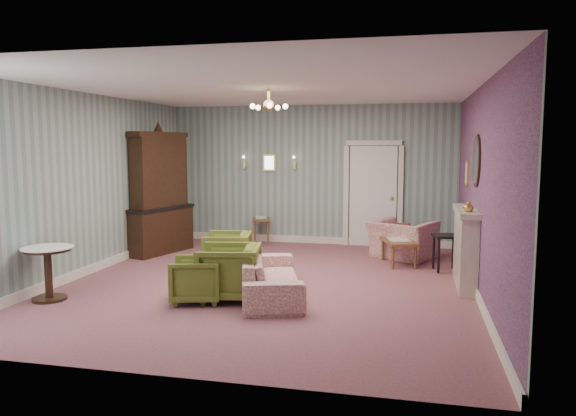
% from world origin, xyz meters
% --- Properties ---
extents(floor, '(7.00, 7.00, 0.00)m').
position_xyz_m(floor, '(0.00, 0.00, 0.00)').
color(floor, '#8E535D').
rests_on(floor, ground).
extents(ceiling, '(7.00, 7.00, 0.00)m').
position_xyz_m(ceiling, '(0.00, 0.00, 2.90)').
color(ceiling, white).
rests_on(ceiling, ground).
extents(wall_back, '(6.00, 0.00, 6.00)m').
position_xyz_m(wall_back, '(0.00, 3.50, 1.45)').
color(wall_back, gray).
rests_on(wall_back, ground).
extents(wall_front, '(6.00, 0.00, 6.00)m').
position_xyz_m(wall_front, '(0.00, -3.50, 1.45)').
color(wall_front, gray).
rests_on(wall_front, ground).
extents(wall_left, '(0.00, 7.00, 7.00)m').
position_xyz_m(wall_left, '(-3.00, 0.00, 1.45)').
color(wall_left, gray).
rests_on(wall_left, ground).
extents(wall_right, '(0.00, 7.00, 7.00)m').
position_xyz_m(wall_right, '(3.00, 0.00, 1.45)').
color(wall_right, gray).
rests_on(wall_right, ground).
extents(wall_right_floral, '(0.00, 7.00, 7.00)m').
position_xyz_m(wall_right_floral, '(2.98, 0.00, 1.45)').
color(wall_right_floral, '#B55A84').
rests_on(wall_right_floral, ground).
extents(door, '(1.12, 0.12, 2.16)m').
position_xyz_m(door, '(1.30, 3.46, 1.08)').
color(door, white).
rests_on(door, floor).
extents(olive_chair_a, '(0.75, 0.78, 0.66)m').
position_xyz_m(olive_chair_a, '(-0.69, -1.20, 0.33)').
color(olive_chair_a, '#5D6724').
rests_on(olive_chair_a, floor).
extents(olive_chair_b, '(0.88, 0.92, 0.82)m').
position_xyz_m(olive_chair_b, '(-0.30, -0.99, 0.41)').
color(olive_chair_b, '#5D6724').
rests_on(olive_chair_b, floor).
extents(olive_chair_c, '(0.80, 0.84, 0.75)m').
position_xyz_m(olive_chair_c, '(-0.82, 0.44, 0.37)').
color(olive_chair_c, '#5D6724').
rests_on(olive_chair_c, floor).
extents(sofa_chintz, '(1.14, 2.06, 0.77)m').
position_xyz_m(sofa_chintz, '(0.20, -0.70, 0.39)').
color(sofa_chintz, '#A14055').
rests_on(sofa_chintz, floor).
extents(wingback_chair, '(1.26, 1.10, 0.93)m').
position_xyz_m(wingback_chair, '(1.93, 2.32, 0.47)').
color(wingback_chair, '#A14055').
rests_on(wingback_chair, floor).
extents(dresser, '(0.91, 1.56, 2.46)m').
position_xyz_m(dresser, '(-2.65, 1.81, 1.23)').
color(dresser, black).
rests_on(dresser, floor).
extents(fireplace, '(0.30, 1.40, 1.16)m').
position_xyz_m(fireplace, '(2.86, 0.40, 0.58)').
color(fireplace, beige).
rests_on(fireplace, floor).
extents(mantel_vase, '(0.15, 0.15, 0.15)m').
position_xyz_m(mantel_vase, '(2.84, 0.00, 1.23)').
color(mantel_vase, gold).
rests_on(mantel_vase, fireplace).
extents(oval_mirror, '(0.04, 0.76, 0.84)m').
position_xyz_m(oval_mirror, '(2.96, 0.40, 1.85)').
color(oval_mirror, white).
rests_on(oval_mirror, wall_right).
extents(framed_print, '(0.04, 0.34, 0.42)m').
position_xyz_m(framed_print, '(2.97, 1.75, 1.60)').
color(framed_print, gold).
rests_on(framed_print, wall_right).
extents(coffee_table, '(0.70, 0.96, 0.44)m').
position_xyz_m(coffee_table, '(1.87, 1.74, 0.22)').
color(coffee_table, brown).
rests_on(coffee_table, floor).
extents(side_table_black, '(0.48, 0.48, 0.61)m').
position_xyz_m(side_table_black, '(2.65, 1.38, 0.31)').
color(side_table_black, black).
rests_on(side_table_black, floor).
extents(pedestal_table, '(0.76, 0.76, 0.73)m').
position_xyz_m(pedestal_table, '(-2.65, -1.56, 0.36)').
color(pedestal_table, black).
rests_on(pedestal_table, floor).
extents(nesting_table, '(0.45, 0.53, 0.60)m').
position_xyz_m(nesting_table, '(-0.99, 3.15, 0.30)').
color(nesting_table, brown).
rests_on(nesting_table, floor).
extents(gilt_mirror_back, '(0.28, 0.06, 0.36)m').
position_xyz_m(gilt_mirror_back, '(-0.90, 3.46, 1.70)').
color(gilt_mirror_back, gold).
rests_on(gilt_mirror_back, wall_back).
extents(sconce_left, '(0.16, 0.12, 0.30)m').
position_xyz_m(sconce_left, '(-1.45, 3.44, 1.70)').
color(sconce_left, gold).
rests_on(sconce_left, wall_back).
extents(sconce_right, '(0.16, 0.12, 0.30)m').
position_xyz_m(sconce_right, '(-0.35, 3.44, 1.70)').
color(sconce_right, gold).
rests_on(sconce_right, wall_back).
extents(chandelier, '(0.56, 0.56, 0.36)m').
position_xyz_m(chandelier, '(0.00, 0.00, 2.63)').
color(chandelier, gold).
rests_on(chandelier, ceiling).
extents(burgundy_cushion, '(0.41, 0.28, 0.39)m').
position_xyz_m(burgundy_cushion, '(1.88, 2.17, 0.48)').
color(burgundy_cushion, maroon).
rests_on(burgundy_cushion, wingback_chair).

